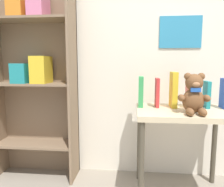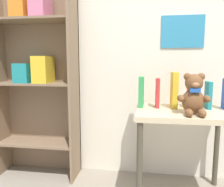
{
  "view_description": "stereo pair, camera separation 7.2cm",
  "coord_description": "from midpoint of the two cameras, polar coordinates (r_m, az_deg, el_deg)",
  "views": [
    {
      "loc": [
        -0.07,
        -0.38,
        0.98
      ],
      "look_at": [
        -0.23,
        1.24,
        0.76
      ],
      "focal_mm": 35.0,
      "sensor_mm": 36.0,
      "label": 1
    },
    {
      "loc": [
        0.01,
        -0.37,
        0.98
      ],
      "look_at": [
        -0.23,
        1.24,
        0.76
      ],
      "focal_mm": 35.0,
      "sensor_mm": 36.0,
      "label": 2
    }
  ],
  "objects": [
    {
      "name": "book_standing_pink",
      "position": [
        1.71,
        21.07,
        -0.41
      ],
      "size": [
        0.05,
        0.11,
        0.19
      ],
      "primitive_type": "cube",
      "rotation": [
        0.0,
        0.0,
        0.03
      ],
      "color": "#D17093",
      "rests_on": "display_table"
    },
    {
      "name": "wall_back",
      "position": [
        1.94,
        9.46,
        15.75
      ],
      "size": [
        4.8,
        0.07,
        2.5
      ],
      "color": "silver",
      "rests_on": "ground_plane"
    },
    {
      "name": "bookshelf_side",
      "position": [
        1.98,
        -17.9,
        5.46
      ],
      "size": [
        0.7,
        0.26,
        1.62
      ],
      "color": "#7F664C",
      "rests_on": "ground_plane"
    },
    {
      "name": "teddy_bear",
      "position": [
        1.5,
        21.85,
        -0.54
      ],
      "size": [
        0.2,
        0.19,
        0.27
      ],
      "color": "brown",
      "rests_on": "display_table"
    },
    {
      "name": "book_standing_yellow",
      "position": [
        1.68,
        17.11,
        0.88
      ],
      "size": [
        0.04,
        0.14,
        0.26
      ],
      "primitive_type": "cube",
      "rotation": [
        0.0,
        0.0,
        0.02
      ],
      "color": "gold",
      "rests_on": "display_table"
    },
    {
      "name": "book_standing_teal",
      "position": [
        1.74,
        24.92,
        -0.38
      ],
      "size": [
        0.03,
        0.11,
        0.2
      ],
      "primitive_type": "cube",
      "rotation": [
        0.0,
        0.0,
        -0.0
      ],
      "color": "teal",
      "rests_on": "display_table"
    },
    {
      "name": "book_standing_green",
      "position": [
        1.67,
        8.88,
        0.46
      ],
      "size": [
        0.04,
        0.14,
        0.23
      ],
      "primitive_type": "cube",
      "rotation": [
        0.0,
        0.0,
        -0.03
      ],
      "color": "#33934C",
      "rests_on": "display_table"
    },
    {
      "name": "display_table",
      "position": [
        1.65,
        19.37,
        -7.65
      ],
      "size": [
        0.66,
        0.48,
        0.65
      ],
      "color": "beige",
      "rests_on": "ground_plane"
    },
    {
      "name": "book_standing_red",
      "position": [
        1.67,
        13.02,
        0.15
      ],
      "size": [
        0.03,
        0.1,
        0.22
      ],
      "primitive_type": "cube",
      "rotation": [
        0.0,
        0.0,
        0.01
      ],
      "color": "red",
      "rests_on": "display_table"
    }
  ]
}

